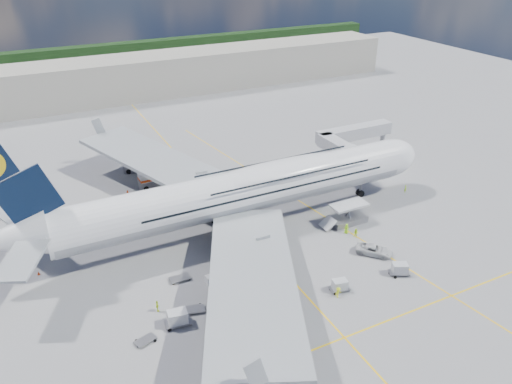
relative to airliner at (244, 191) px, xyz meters
name	(u,v)px	position (x,y,z in m)	size (l,w,h in m)	color
ground	(270,256)	(-0.26, -10.00, -6.87)	(300.00, 300.00, 0.00)	gray
taxi_line_main	(270,256)	(-0.26, -10.00, -6.86)	(0.25, 220.00, 0.01)	yellow
taxi_line_cross	(344,338)	(-0.26, -30.00, -6.86)	(120.00, 0.25, 0.01)	yellow
taxi_line_diag	(311,208)	(13.74, 0.00, -6.86)	(0.25, 100.00, 0.01)	yellow
airliner	(244,191)	(0.00, 0.00, 0.00)	(77.26, 79.15, 23.71)	white
jet_bridge	(349,140)	(29.55, 10.94, -0.02)	(18.80, 12.10, 8.50)	#B7B7BC
cargo_loader	(347,217)	(16.56, -7.11, -5.62)	(8.53, 3.20, 3.67)	silver
terminal	(123,78)	(-0.26, 85.00, -0.87)	(180.00, 16.00, 12.00)	#B2AD9E
tree_line	(196,47)	(39.74, 130.00, -2.87)	(160.00, 6.00, 8.00)	#193814
dolly_row_a	(146,340)	(-22.78, -19.56, -6.57)	(2.88, 2.06, 0.38)	gray
dolly_row_b	(193,309)	(-15.53, -16.89, -6.52)	(3.35, 2.30, 0.45)	gray
dolly_row_c	(180,278)	(-14.91, -9.57, -6.53)	(2.98, 1.60, 0.44)	gray
dolly_back	(178,318)	(-18.18, -18.43, -5.71)	(3.60, 2.23, 2.15)	gray
dolly_nose_far	(400,269)	(14.68, -22.83, -5.85)	(3.37, 2.72, 1.89)	gray
dolly_nose_near	(340,285)	(4.56, -21.99, -5.92)	(3.02, 2.00, 1.76)	gray
baggage_tug	(214,278)	(-10.54, -12.13, -6.18)	(2.56, 1.30, 1.56)	silver
catering_truck_inner	(154,179)	(-9.58, 21.64, -5.06)	(6.44, 2.61, 3.83)	gray
catering_truck_outer	(139,163)	(-10.34, 30.26, -5.05)	(7.01, 4.17, 3.91)	gray
service_van	(374,250)	(14.68, -16.93, -6.08)	(2.62, 5.69, 1.58)	silver
crew_nose	(405,189)	(33.67, -2.68, -6.11)	(0.55, 0.36, 1.52)	#ADE818
crew_loader	(356,233)	(15.04, -11.70, -6.03)	(0.81, 0.63, 1.67)	#D3FF1A
crew_wing	(157,306)	(-19.79, -14.72, -6.01)	(1.00, 0.42, 1.71)	#C5E618
crew_van	(347,229)	(14.42, -9.92, -5.96)	(0.88, 0.58, 1.81)	#A4F91A
crew_tug	(338,293)	(3.49, -23.16, -6.03)	(1.09, 0.62, 1.68)	yellow
cone_nose	(353,176)	(28.64, 7.46, -6.63)	(0.38, 0.38, 0.49)	#DB3D0B
cone_wing_left_inner	(203,204)	(-3.71, 9.96, -6.64)	(0.38, 0.38, 0.48)	#DB3D0B
cone_wing_left_outer	(127,191)	(-15.03, 21.57, -6.58)	(0.46, 0.46, 0.59)	#DB3D0B
cone_wing_right_inner	(218,326)	(-13.76, -21.36, -6.57)	(0.48, 0.48, 0.61)	#DB3D0B
cone_wing_right_outer	(225,313)	(-12.01, -19.36, -6.63)	(0.39, 0.39, 0.50)	#DB3D0B
cone_tail	(39,273)	(-33.28, 1.06, -6.60)	(0.44, 0.44, 0.56)	#DB3D0B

